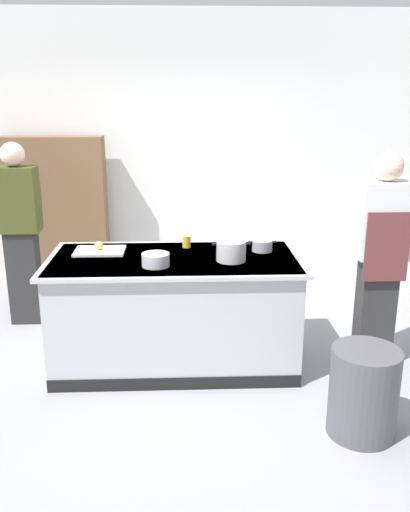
{
  "coord_description": "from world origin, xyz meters",
  "views": [
    {
      "loc": [
        0.08,
        -4.06,
        2.14
      ],
      "look_at": [
        0.25,
        0.2,
        0.85
      ],
      "focal_mm": 38.0,
      "sensor_mm": 36.0,
      "label": 1
    }
  ],
  "objects_px": {
    "sauce_pan": "(262,246)",
    "mixing_bowl": "(156,260)",
    "bookshelf": "(56,215)",
    "stock_pot": "(231,251)",
    "trash_bin": "(363,392)",
    "juice_cup": "(186,242)",
    "person_guest": "(20,230)",
    "onion": "(99,246)",
    "person_chef": "(380,256)"
  },
  "relations": [
    {
      "from": "sauce_pan",
      "to": "trash_bin",
      "type": "bearing_deg",
      "value": -66.96
    },
    {
      "from": "onion",
      "to": "sauce_pan",
      "type": "distance_m",
      "value": 1.32
    },
    {
      "from": "person_chef",
      "to": "person_guest",
      "type": "height_order",
      "value": "same"
    },
    {
      "from": "juice_cup",
      "to": "bookshelf",
      "type": "height_order",
      "value": "bookshelf"
    },
    {
      "from": "sauce_pan",
      "to": "trash_bin",
      "type": "distance_m",
      "value": 1.44
    },
    {
      "from": "person_guest",
      "to": "onion",
      "type": "bearing_deg",
      "value": 39.07
    },
    {
      "from": "person_guest",
      "to": "sauce_pan",
      "type": "bearing_deg",
      "value": 60.84
    },
    {
      "from": "sauce_pan",
      "to": "juice_cup",
      "type": "distance_m",
      "value": 0.63
    },
    {
      "from": "sauce_pan",
      "to": "person_chef",
      "type": "relative_size",
      "value": 0.13
    },
    {
      "from": "mixing_bowl",
      "to": "person_guest",
      "type": "distance_m",
      "value": 1.72
    },
    {
      "from": "mixing_bowl",
      "to": "trash_bin",
      "type": "relative_size",
      "value": 0.35
    },
    {
      "from": "trash_bin",
      "to": "juice_cup",
      "type": "bearing_deg",
      "value": 130.27
    },
    {
      "from": "stock_pot",
      "to": "trash_bin",
      "type": "distance_m",
      "value": 1.4
    },
    {
      "from": "onion",
      "to": "person_guest",
      "type": "height_order",
      "value": "person_guest"
    },
    {
      "from": "stock_pot",
      "to": "sauce_pan",
      "type": "xyz_separation_m",
      "value": [
        0.28,
        0.25,
        -0.03
      ]
    },
    {
      "from": "mixing_bowl",
      "to": "bookshelf",
      "type": "height_order",
      "value": "bookshelf"
    },
    {
      "from": "stock_pot",
      "to": "bookshelf",
      "type": "height_order",
      "value": "bookshelf"
    },
    {
      "from": "mixing_bowl",
      "to": "juice_cup",
      "type": "relative_size",
      "value": 2.07
    },
    {
      "from": "onion",
      "to": "bookshelf",
      "type": "height_order",
      "value": "bookshelf"
    },
    {
      "from": "juice_cup",
      "to": "bookshelf",
      "type": "xyz_separation_m",
      "value": [
        -1.42,
        1.51,
        -0.1
      ]
    },
    {
      "from": "sauce_pan",
      "to": "mixing_bowl",
      "type": "xyz_separation_m",
      "value": [
        -0.85,
        -0.36,
        0.0
      ]
    },
    {
      "from": "stock_pot",
      "to": "mixing_bowl",
      "type": "height_order",
      "value": "stock_pot"
    },
    {
      "from": "sauce_pan",
      "to": "mixing_bowl",
      "type": "bearing_deg",
      "value": -156.81
    },
    {
      "from": "trash_bin",
      "to": "mixing_bowl",
      "type": "bearing_deg",
      "value": 148.68
    },
    {
      "from": "juice_cup",
      "to": "person_chef",
      "type": "height_order",
      "value": "person_chef"
    },
    {
      "from": "mixing_bowl",
      "to": "juice_cup",
      "type": "height_order",
      "value": "juice_cup"
    },
    {
      "from": "trash_bin",
      "to": "person_chef",
      "type": "xyz_separation_m",
      "value": [
        0.39,
        0.96,
        0.62
      ]
    },
    {
      "from": "onion",
      "to": "bookshelf",
      "type": "bearing_deg",
      "value": 113.56
    },
    {
      "from": "juice_cup",
      "to": "sauce_pan",
      "type": "bearing_deg",
      "value": -12.35
    },
    {
      "from": "onion",
      "to": "trash_bin",
      "type": "bearing_deg",
      "value": -33.47
    },
    {
      "from": "sauce_pan",
      "to": "juice_cup",
      "type": "height_order",
      "value": "juice_cup"
    },
    {
      "from": "juice_cup",
      "to": "person_guest",
      "type": "bearing_deg",
      "value": 158.45
    },
    {
      "from": "person_chef",
      "to": "bookshelf",
      "type": "xyz_separation_m",
      "value": [
        -2.93,
        1.87,
        -0.06
      ]
    },
    {
      "from": "sauce_pan",
      "to": "person_chef",
      "type": "height_order",
      "value": "person_chef"
    },
    {
      "from": "juice_cup",
      "to": "person_guest",
      "type": "height_order",
      "value": "person_guest"
    },
    {
      "from": "onion",
      "to": "mixing_bowl",
      "type": "bearing_deg",
      "value": -39.03
    },
    {
      "from": "juice_cup",
      "to": "bookshelf",
      "type": "bearing_deg",
      "value": 133.19
    },
    {
      "from": "juice_cup",
      "to": "person_guest",
      "type": "distance_m",
      "value": 1.66
    },
    {
      "from": "mixing_bowl",
      "to": "trash_bin",
      "type": "xyz_separation_m",
      "value": [
        1.35,
        -0.82,
        -0.65
      ]
    },
    {
      "from": "person_chef",
      "to": "bookshelf",
      "type": "distance_m",
      "value": 3.47
    },
    {
      "from": "trash_bin",
      "to": "person_guest",
      "type": "distance_m",
      "value": 3.35
    },
    {
      "from": "onion",
      "to": "stock_pot",
      "type": "relative_size",
      "value": 0.24
    },
    {
      "from": "mixing_bowl",
      "to": "sauce_pan",
      "type": "bearing_deg",
      "value": 23.19
    },
    {
      "from": "sauce_pan",
      "to": "person_chef",
      "type": "xyz_separation_m",
      "value": [
        0.9,
        -0.23,
        -0.03
      ]
    },
    {
      "from": "juice_cup",
      "to": "person_chef",
      "type": "xyz_separation_m",
      "value": [
        1.51,
        -0.36,
        -0.04
      ]
    },
    {
      "from": "onion",
      "to": "stock_pot",
      "type": "distance_m",
      "value": 1.08
    },
    {
      "from": "onion",
      "to": "bookshelf",
      "type": "relative_size",
      "value": 0.04
    },
    {
      "from": "bookshelf",
      "to": "sauce_pan",
      "type": "bearing_deg",
      "value": -38.98
    },
    {
      "from": "person_chef",
      "to": "stock_pot",
      "type": "bearing_deg",
      "value": 82.04
    },
    {
      "from": "trash_bin",
      "to": "person_chef",
      "type": "relative_size",
      "value": 0.34
    }
  ]
}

